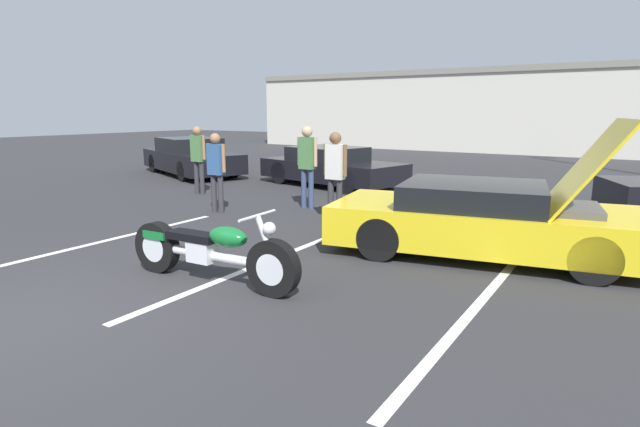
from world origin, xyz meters
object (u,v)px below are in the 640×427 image
(parked_car_left_row, at_px, (191,157))
(spectator_midground, at_px, (216,166))
(parked_car_mid_row, at_px, (331,167))
(spectator_by_show_car, at_px, (198,154))
(spectator_far_lot, at_px, (335,169))
(show_car_hood_open, at_px, (486,219))
(motorcycle, at_px, (211,252))
(spectator_near_motorcycle, at_px, (307,159))

(parked_car_left_row, xyz_separation_m, spectator_midground, (5.48, -4.40, 0.42))
(parked_car_left_row, distance_m, spectator_midground, 7.05)
(parked_car_mid_row, bearing_deg, spectator_midground, -77.32)
(spectator_by_show_car, bearing_deg, parked_car_mid_row, 56.32)
(spectator_by_show_car, height_order, spectator_far_lot, spectator_by_show_car)
(show_car_hood_open, bearing_deg, spectator_midground, 166.94)
(motorcycle, bearing_deg, spectator_near_motorcycle, 106.80)
(show_car_hood_open, xyz_separation_m, parked_car_left_row, (-11.26, 4.63, 0.04))
(motorcycle, relative_size, spectator_near_motorcycle, 1.42)
(parked_car_mid_row, relative_size, spectator_near_motorcycle, 2.55)
(spectator_near_motorcycle, relative_size, spectator_far_lot, 1.04)
(show_car_hood_open, xyz_separation_m, parked_car_mid_row, (-5.81, 5.01, -0.01))
(spectator_by_show_car, relative_size, spectator_far_lot, 1.00)
(parked_car_mid_row, relative_size, parked_car_left_row, 0.92)
(parked_car_mid_row, bearing_deg, motorcycle, -56.36)
(parked_car_left_row, distance_m, spectator_far_lot, 9.00)
(motorcycle, xyz_separation_m, parked_car_left_row, (-8.64, 7.79, 0.19))
(spectator_midground, bearing_deg, spectator_near_motorcycle, 46.78)
(show_car_hood_open, xyz_separation_m, spectator_far_lot, (-3.14, 0.79, 0.50))
(spectator_midground, relative_size, spectator_far_lot, 0.96)
(parked_car_mid_row, bearing_deg, show_car_hood_open, -28.45)
(parked_car_left_row, relative_size, spectator_midground, 2.98)
(show_car_hood_open, xyz_separation_m, spectator_by_show_car, (-7.95, 1.79, 0.50))
(motorcycle, distance_m, show_car_hood_open, 4.11)
(parked_car_left_row, relative_size, spectator_by_show_car, 2.87)
(spectator_by_show_car, xyz_separation_m, spectator_far_lot, (4.81, -1.00, -0.01))
(motorcycle, relative_size, parked_car_mid_row, 0.56)
(parked_car_mid_row, distance_m, spectator_near_motorcycle, 3.65)
(show_car_hood_open, distance_m, parked_car_mid_row, 7.67)
(show_car_hood_open, height_order, spectator_midground, show_car_hood_open)
(parked_car_mid_row, relative_size, spectator_midground, 2.75)
(show_car_hood_open, bearing_deg, spectator_by_show_car, 156.46)
(show_car_hood_open, bearing_deg, spectator_far_lot, 155.03)
(spectator_near_motorcycle, height_order, spectator_far_lot, spectator_near_motorcycle)
(spectator_near_motorcycle, bearing_deg, motorcycle, -69.82)
(spectator_near_motorcycle, bearing_deg, spectator_midground, -133.22)
(motorcycle, distance_m, parked_car_mid_row, 8.78)
(motorcycle, bearing_deg, parked_car_left_row, 134.57)
(motorcycle, xyz_separation_m, spectator_far_lot, (-0.52, 3.95, 0.65))
(spectator_near_motorcycle, bearing_deg, parked_car_left_row, 156.78)
(show_car_hood_open, distance_m, spectator_far_lot, 3.27)
(spectator_by_show_car, bearing_deg, motorcycle, -42.93)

